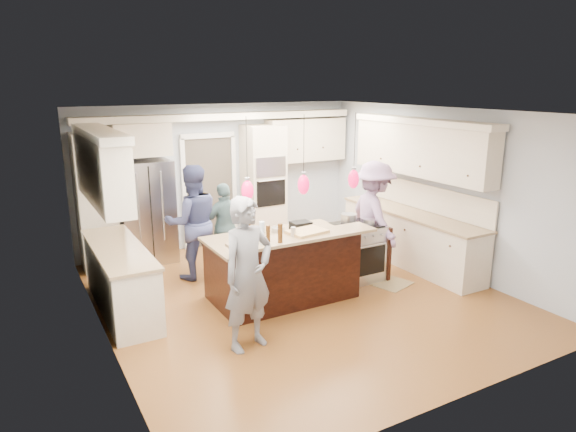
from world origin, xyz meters
name	(u,v)px	position (x,y,z in m)	size (l,w,h in m)	color
ground_plane	(299,296)	(0.00, 0.00, 0.00)	(6.00, 6.00, 0.00)	brown
room_shell	(300,175)	(0.00, 0.00, 1.82)	(5.54, 6.04, 2.72)	#B2BCC6
refrigerator	(146,212)	(-1.55, 2.64, 0.90)	(0.90, 0.70, 1.80)	#B7B7BC
oven_column	(263,185)	(0.75, 2.67, 1.15)	(0.72, 0.69, 2.30)	beige
back_upper_cabinets	(186,164)	(-0.75, 2.76, 1.67)	(5.30, 0.61, 2.54)	beige
right_counter_run	(414,204)	(2.44, 0.30, 1.06)	(0.64, 3.10, 2.51)	beige
left_cabinets	(114,238)	(-2.44, 0.80, 1.06)	(0.64, 2.30, 2.51)	beige
kitchen_island	(282,266)	(-0.25, 0.07, 0.49)	(2.10, 1.46, 1.12)	black
island_range	(357,252)	(1.16, 0.15, 0.46)	(0.82, 0.71, 0.92)	#B7B7BC
pendant_lights	(304,184)	(-0.25, -0.51, 1.80)	(1.75, 0.15, 1.03)	black
person_bar_end	(248,274)	(-1.29, -1.00, 0.92)	(0.67, 0.44, 1.85)	slate
person_far_left	(193,222)	(-1.10, 1.49, 0.92)	(0.90, 0.70, 1.85)	navy
person_far_right	(226,227)	(-0.50, 1.60, 0.74)	(0.87, 0.36, 1.48)	slate
person_range_side	(374,217)	(1.60, 0.31, 0.93)	(1.20, 0.69, 1.86)	#93739B
floor_rug	(383,281)	(1.46, -0.16, 0.01)	(0.57, 0.84, 0.01)	#9B8754
water_bottle	(262,233)	(-0.91, -0.62, 1.27)	(0.07, 0.07, 0.30)	silver
beer_bottle_a	(248,233)	(-1.04, -0.49, 1.25)	(0.07, 0.07, 0.26)	#42240B
beer_bottle_b	(280,233)	(-0.68, -0.66, 1.24)	(0.06, 0.06, 0.25)	#42240B
beer_bottle_c	(268,234)	(-0.80, -0.57, 1.23)	(0.06, 0.06, 0.22)	#42240B
drink_can	(293,232)	(-0.40, -0.51, 1.18)	(0.07, 0.07, 0.13)	#B7B7BC
cutting_board	(307,232)	(-0.16, -0.47, 1.14)	(0.51, 0.36, 0.04)	tan
pot_large	(349,218)	(1.06, 0.28, 0.99)	(0.25, 0.25, 0.14)	#B7B7BC
pot_small	(369,222)	(1.28, 0.03, 0.97)	(0.18, 0.18, 0.09)	#B7B7BC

